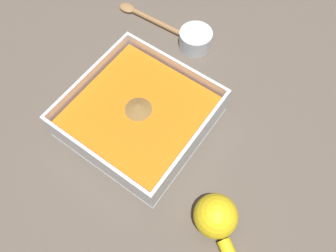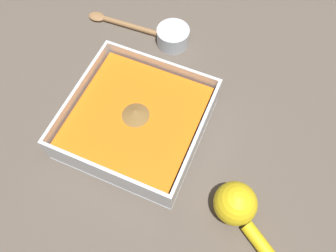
{
  "view_description": "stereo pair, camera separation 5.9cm",
  "coord_description": "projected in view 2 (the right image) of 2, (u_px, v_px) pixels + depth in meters",
  "views": [
    {
      "loc": [
        -0.23,
        -0.2,
        0.56
      ],
      "look_at": [
        -0.0,
        -0.04,
        0.04
      ],
      "focal_mm": 35.0,
      "sensor_mm": 36.0,
      "label": 1
    },
    {
      "loc": [
        -0.25,
        -0.15,
        0.56
      ],
      "look_at": [
        -0.0,
        -0.04,
        0.04
      ],
      "focal_mm": 35.0,
      "sensor_mm": 36.0,
      "label": 2
    }
  ],
  "objects": [
    {
      "name": "wooden_spoon",
      "position": [
        123.0,
        24.0,
        0.75
      ],
      "size": [
        0.03,
        0.2,
        0.01
      ],
      "rotation": [
        0.0,
        0.0,
        1.61
      ],
      "color": "olive",
      "rests_on": "ground_plane"
    },
    {
      "name": "lemon_squeezer",
      "position": [
        239.0,
        209.0,
        0.53
      ],
      "size": [
        0.12,
        0.16,
        0.07
      ],
      "rotation": [
        0.0,
        0.0,
        1.0
      ],
      "color": "yellow",
      "rests_on": "ground_plane"
    },
    {
      "name": "spice_bowl",
      "position": [
        173.0,
        37.0,
        0.72
      ],
      "size": [
        0.07,
        0.07,
        0.04
      ],
      "color": "silver",
      "rests_on": "ground_plane"
    },
    {
      "name": "square_dish",
      "position": [
        137.0,
        121.0,
        0.61
      ],
      "size": [
        0.24,
        0.24,
        0.07
      ],
      "color": "silver",
      "rests_on": "ground_plane"
    },
    {
      "name": "ground_plane",
      "position": [
        150.0,
        127.0,
        0.63
      ],
      "size": [
        4.0,
        4.0,
        0.0
      ],
      "primitive_type": "plane",
      "color": "brown"
    }
  ]
}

